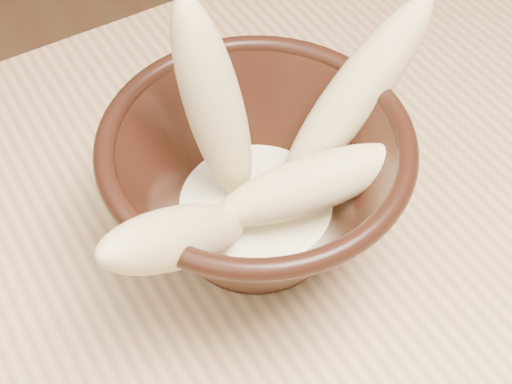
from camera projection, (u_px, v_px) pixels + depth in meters
table at (492, 279)px, 0.62m from camera, size 1.20×0.80×0.75m
bowl at (256, 183)px, 0.50m from camera, size 0.21×0.21×0.12m
milk_puddle at (256, 208)px, 0.52m from camera, size 0.12×0.12×0.02m
banana_upright at (214, 105)px, 0.47m from camera, size 0.06×0.09×0.17m
banana_left at (180, 237)px, 0.44m from camera, size 0.15×0.10×0.13m
banana_right at (355, 95)px, 0.50m from camera, size 0.15×0.05×0.15m
banana_across at (309, 185)px, 0.48m from camera, size 0.14×0.08×0.07m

